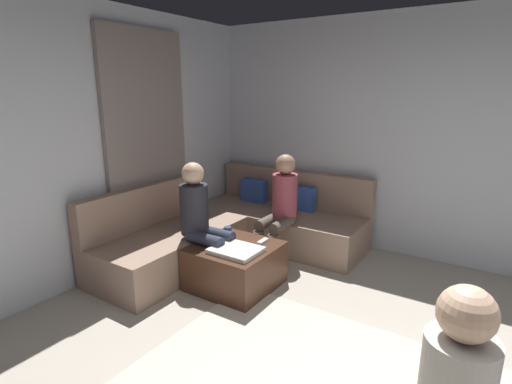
# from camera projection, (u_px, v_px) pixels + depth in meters

# --- Properties ---
(wall_back) EXTENTS (6.00, 0.12, 2.70)m
(wall_back) POSITION_uv_depth(u_px,v_px,m) (453.00, 141.00, 4.17)
(wall_back) COLOR silver
(wall_back) RESTS_ON ground_plane
(wall_left) EXTENTS (0.12, 6.00, 2.70)m
(wall_left) POSITION_uv_depth(u_px,v_px,m) (21.00, 154.00, 3.33)
(wall_left) COLOR silver
(wall_left) RESTS_ON ground_plane
(curtain_panel) EXTENTS (0.06, 1.10, 2.50)m
(curtain_panel) POSITION_uv_depth(u_px,v_px,m) (148.00, 148.00, 4.36)
(curtain_panel) COLOR gray
(curtain_panel) RESTS_ON ground_plane
(sectional_couch) EXTENTS (2.10, 2.55, 0.87)m
(sectional_couch) POSITION_uv_depth(u_px,v_px,m) (235.00, 229.00, 4.68)
(sectional_couch) COLOR #9E7F6B
(sectional_couch) RESTS_ON ground_plane
(ottoman) EXTENTS (0.76, 0.76, 0.42)m
(ottoman) POSITION_uv_depth(u_px,v_px,m) (235.00, 266.00, 3.86)
(ottoman) COLOR #4C2D1E
(ottoman) RESTS_ON ground_plane
(folded_blanket) EXTENTS (0.44, 0.36, 0.04)m
(folded_blanket) POSITION_uv_depth(u_px,v_px,m) (236.00, 250.00, 3.66)
(folded_blanket) COLOR white
(folded_blanket) RESTS_ON ottoman
(coffee_mug) EXTENTS (0.08, 0.08, 0.10)m
(coffee_mug) POSITION_uv_depth(u_px,v_px,m) (228.00, 231.00, 4.06)
(coffee_mug) COLOR #334C72
(coffee_mug) RESTS_ON ottoman
(game_remote) EXTENTS (0.05, 0.15, 0.02)m
(game_remote) POSITION_uv_depth(u_px,v_px,m) (263.00, 241.00, 3.89)
(game_remote) COLOR white
(game_remote) RESTS_ON ottoman
(person_on_couch_back) EXTENTS (0.30, 0.60, 1.20)m
(person_on_couch_back) POSITION_uv_depth(u_px,v_px,m) (280.00, 205.00, 4.32)
(person_on_couch_back) COLOR brown
(person_on_couch_back) RESTS_ON ground_plane
(person_on_couch_side) EXTENTS (0.60, 0.30, 1.20)m
(person_on_couch_side) POSITION_uv_depth(u_px,v_px,m) (202.00, 218.00, 3.89)
(person_on_couch_side) COLOR #2D3347
(person_on_couch_side) RESTS_ON ground_plane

